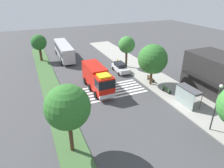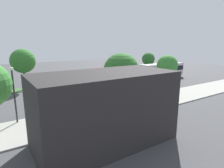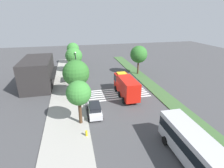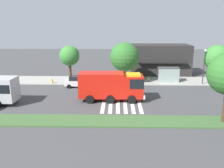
{
  "view_description": "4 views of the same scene",
  "coord_description": "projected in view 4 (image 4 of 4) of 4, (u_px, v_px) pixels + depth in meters",
  "views": [
    {
      "loc": [
        25.5,
        -10.33,
        14.62
      ],
      "look_at": [
        0.2,
        0.63,
        1.29
      ],
      "focal_mm": 31.8,
      "sensor_mm": 36.0,
      "label": 1
    },
    {
      "loc": [
        14.98,
        27.36,
        7.95
      ],
      "look_at": [
        -1.79,
        1.7,
        1.39
      ],
      "focal_mm": 29.93,
      "sensor_mm": 36.0,
      "label": 2
    },
    {
      "loc": [
        -29.27,
        7.93,
        14.04
      ],
      "look_at": [
        0.73,
        0.93,
        1.77
      ],
      "focal_mm": 27.8,
      "sensor_mm": 36.0,
      "label": 3
    },
    {
      "loc": [
        -0.62,
        -30.55,
        9.96
      ],
      "look_at": [
        -1.36,
        1.62,
        1.49
      ],
      "focal_mm": 37.76,
      "sensor_mm": 36.0,
      "label": 4
    }
  ],
  "objects": [
    {
      "name": "sidewalk_tree_west",
      "position": [
        125.0,
        57.0,
        38.16
      ],
      "size": [
        4.71,
        4.71,
        6.72
      ],
      "color": "#513823",
      "rests_on": "sidewalk"
    },
    {
      "name": "fire_hydrant",
      "position": [
        52.0,
        81.0,
        38.96
      ],
      "size": [
        0.28,
        0.28,
        0.7
      ],
      "primitive_type": "cylinder",
      "color": "gold",
      "rests_on": "sidewalk"
    },
    {
      "name": "sidewalk_tree_east",
      "position": [
        217.0,
        58.0,
        37.87
      ],
      "size": [
        4.27,
        4.27,
        6.34
      ],
      "color": "#513823",
      "rests_on": "sidewalk"
    },
    {
      "name": "bus_stop_shelter",
      "position": [
        169.0,
        72.0,
        39.35
      ],
      "size": [
        3.5,
        1.4,
        2.46
      ],
      "color": "#4C4C51",
      "rests_on": "sidewalk"
    },
    {
      "name": "parked_car_west",
      "position": [
        79.0,
        81.0,
        37.11
      ],
      "size": [
        4.65,
        2.17,
        1.79
      ],
      "rotation": [
        0.0,
        0.0,
        -0.03
      ],
      "color": "silver",
      "rests_on": "ground_plane"
    },
    {
      "name": "sidewalk_tree_far_west",
      "position": [
        69.0,
        56.0,
        38.33
      ],
      "size": [
        3.27,
        3.27,
        6.17
      ],
      "color": "#47301E",
      "rests_on": "sidewalk"
    },
    {
      "name": "fire_truck",
      "position": [
        113.0,
        85.0,
        30.4
      ],
      "size": [
        8.44,
        2.85,
        3.72
      ],
      "rotation": [
        0.0,
        0.0,
        0.01
      ],
      "color": "red",
      "rests_on": "ground_plane"
    },
    {
      "name": "median_strip",
      "position": [
        123.0,
        121.0,
        24.3
      ],
      "size": [
        60.0,
        3.0,
        0.14
      ],
      "primitive_type": "cube",
      "color": "#3D6033",
      "rests_on": "ground_plane"
    },
    {
      "name": "storefront_building",
      "position": [
        160.0,
        60.0,
        45.76
      ],
      "size": [
        11.11,
        6.36,
        5.8
      ],
      "color": "#282626",
      "rests_on": "ground_plane"
    },
    {
      "name": "ground_plane",
      "position": [
        122.0,
        98.0,
        32.06
      ],
      "size": [
        120.0,
        120.0,
        0.0
      ],
      "primitive_type": "plane",
      "color": "#424244"
    },
    {
      "name": "street_lamp",
      "position": [
        204.0,
        64.0,
        37.74
      ],
      "size": [
        0.36,
        0.36,
        5.67
      ],
      "color": "#2D2D30",
      "rests_on": "sidewalk"
    },
    {
      "name": "crosswalk",
      "position": [
        121.0,
        98.0,
        32.06
      ],
      "size": [
        4.95,
        11.71,
        0.01
      ],
      "color": "silver",
      "rests_on": "ground_plane"
    },
    {
      "name": "sidewalk",
      "position": [
        121.0,
        81.0,
        41.15
      ],
      "size": [
        60.0,
        5.84,
        0.14
      ],
      "primitive_type": "cube",
      "color": "#9E9B93",
      "rests_on": "ground_plane"
    },
    {
      "name": "bench_west_of_shelter",
      "position": [
        118.0,
        79.0,
        39.83
      ],
      "size": [
        1.6,
        0.5,
        0.9
      ],
      "color": "#4C3823",
      "rests_on": "sidewalk"
    },
    {
      "name": "bench_near_shelter",
      "position": [
        144.0,
        79.0,
        39.74
      ],
      "size": [
        1.6,
        0.5,
        0.9
      ],
      "color": "#2D472D",
      "rests_on": "sidewalk"
    }
  ]
}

